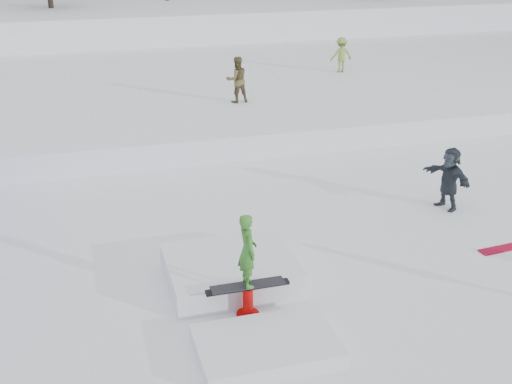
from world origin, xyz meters
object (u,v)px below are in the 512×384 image
object	(u,v)px
walker_olive	(237,80)
spectator_dark	(449,178)
jib_rail_feature	(240,287)
walker_ygreen	(341,55)

from	to	relation	value
walker_olive	spectator_dark	distance (m)	9.61
walker_olive	jib_rail_feature	world-z (taller)	walker_olive
walker_ygreen	jib_rail_feature	xyz separation A→B (m)	(-8.77, -15.56, -1.25)
spectator_dark	jib_rail_feature	distance (m)	6.94
spectator_dark	jib_rail_feature	bearing A→B (deg)	-80.73
walker_olive	jib_rail_feature	bearing A→B (deg)	70.21
walker_ygreen	spectator_dark	distance (m)	13.00
walker_olive	spectator_dark	xyz separation A→B (m)	(3.27, -9.00, -0.81)
jib_rail_feature	walker_olive	bearing A→B (deg)	75.49
spectator_dark	walker_olive	bearing A→B (deg)	-174.68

